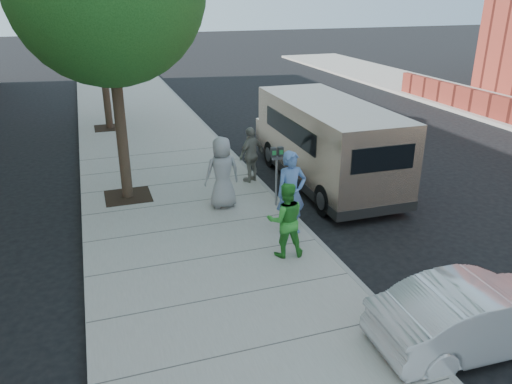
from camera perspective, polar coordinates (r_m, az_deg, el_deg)
ground at (r=12.04m, az=-2.31°, el=-3.94°), size 120.00×120.00×0.00m
sidewalk at (r=11.80m, az=-6.99°, el=-4.27°), size 5.00×60.00×0.15m
curb_face at (r=12.45m, az=4.05°, el=-2.69°), size 0.12×60.00×0.16m
tree_far at (r=20.42m, az=-17.71°, el=20.00°), size 3.92×3.80×6.49m
parking_meter at (r=12.43m, az=2.38°, el=3.25°), size 0.32×0.11×1.55m
van at (r=14.51m, az=7.91°, el=5.80°), size 2.27×6.49×2.39m
sedan at (r=8.75m, az=24.30°, el=-12.63°), size 3.57×1.35×1.16m
person_officer at (r=11.06m, az=4.03°, el=-0.12°), size 0.72×0.49×1.92m
person_green_shirt at (r=10.16m, az=3.38°, el=-3.19°), size 0.87×0.73×1.60m
person_gray_shirt at (r=12.45m, az=-3.88°, el=2.22°), size 0.92×0.63×1.82m
person_striped_polo at (r=14.20m, az=-0.55°, el=4.31°), size 1.00×0.81×1.60m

